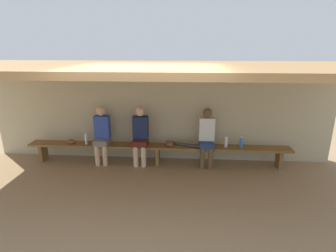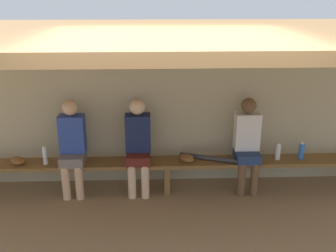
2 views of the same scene
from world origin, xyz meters
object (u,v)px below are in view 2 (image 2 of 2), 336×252
object	(u,v)px
water_bottle_orange	(45,156)
baseball_glove_tan	(187,158)
player_in_blue	(247,142)
baseball_glove_dark_brown	(18,161)
bench	(167,166)
water_bottle_blue	(278,152)
player_shirtless_tan	(72,144)
baseball_bat	(210,158)
player_near_post	(138,143)
water_bottle_green	(301,151)

from	to	relation	value
water_bottle_orange	baseball_glove_tan	world-z (taller)	water_bottle_orange
player_in_blue	baseball_glove_dark_brown	world-z (taller)	player_in_blue
bench	water_bottle_blue	distance (m)	1.56
player_shirtless_tan	water_bottle_blue	size ratio (longest dim) A/B	5.74
baseball_bat	player_near_post	bearing A→B (deg)	-160.66
player_near_post	water_bottle_orange	distance (m)	1.27
player_near_post	water_bottle_green	size ratio (longest dim) A/B	5.42
bench	baseball_glove_tan	world-z (taller)	baseball_glove_tan
player_shirtless_tan	water_bottle_green	xyz separation A→B (m)	(3.17, 0.01, -0.15)
player_in_blue	water_bottle_green	distance (m)	0.79
player_shirtless_tan	player_in_blue	bearing A→B (deg)	0.00
player_near_post	water_bottle_blue	size ratio (longest dim) A/B	5.74
bench	baseball_glove_dark_brown	size ratio (longest dim) A/B	25.00
player_shirtless_tan	baseball_glove_dark_brown	distance (m)	0.79
water_bottle_green	baseball_glove_dark_brown	size ratio (longest dim) A/B	1.03
player_shirtless_tan	baseball_glove_dark_brown	size ratio (longest dim) A/B	5.56
baseball_glove_dark_brown	baseball_bat	size ratio (longest dim) A/B	0.28
water_bottle_blue	baseball_glove_dark_brown	bearing A→B (deg)	-179.89
water_bottle_blue	baseball_glove_dark_brown	xyz separation A→B (m)	(-3.58, -0.01, -0.07)
water_bottle_orange	water_bottle_green	bearing A→B (deg)	0.88
water_bottle_green	baseball_glove_dark_brown	world-z (taller)	water_bottle_green
water_bottle_orange	water_bottle_green	xyz separation A→B (m)	(3.54, 0.05, -0.01)
player_near_post	water_bottle_orange	world-z (taller)	player_near_post
player_in_blue	water_bottle_orange	distance (m)	2.76
player_in_blue	baseball_bat	world-z (taller)	player_in_blue
bench	player_shirtless_tan	xyz separation A→B (m)	(-1.28, 0.00, 0.34)
water_bottle_blue	baseball_glove_dark_brown	distance (m)	3.58
water_bottle_orange	water_bottle_blue	world-z (taller)	water_bottle_orange
player_in_blue	baseball_glove_tan	xyz separation A→B (m)	(-0.83, -0.02, -0.22)
player_in_blue	water_bottle_green	xyz separation A→B (m)	(0.78, 0.01, -0.15)
water_bottle_orange	baseball_glove_dark_brown	bearing A→B (deg)	175.39
player_shirtless_tan	water_bottle_blue	world-z (taller)	player_shirtless_tan
player_shirtless_tan	baseball_glove_tan	bearing A→B (deg)	-0.65
player_shirtless_tan	water_bottle_blue	xyz separation A→B (m)	(2.83, -0.01, -0.16)
baseball_glove_dark_brown	water_bottle_orange	bearing A→B (deg)	-141.88
player_shirtless_tan	baseball_glove_tan	world-z (taller)	player_shirtless_tan
water_bottle_blue	baseball_glove_tan	bearing A→B (deg)	-179.44
player_near_post	water_bottle_green	distance (m)	2.28
water_bottle_green	baseball_glove_tan	xyz separation A→B (m)	(-1.61, -0.03, -0.07)
water_bottle_green	baseball_glove_dark_brown	xyz separation A→B (m)	(-3.92, -0.02, -0.07)
player_shirtless_tan	player_in_blue	size ratio (longest dim) A/B	1.00
player_near_post	water_bottle_green	world-z (taller)	player_near_post
baseball_glove_tan	baseball_bat	size ratio (longest dim) A/B	0.28
player_near_post	baseball_glove_tan	bearing A→B (deg)	-1.51
player_in_blue	water_bottle_green	size ratio (longest dim) A/B	5.42
player_near_post	water_bottle_blue	distance (m)	1.95
player_in_blue	baseball_bat	xyz separation A→B (m)	(-0.51, -0.00, -0.24)
baseball_glove_tan	player_shirtless_tan	bearing A→B (deg)	55.14
baseball_glove_tan	player_near_post	bearing A→B (deg)	54.27
water_bottle_orange	water_bottle_green	distance (m)	3.54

